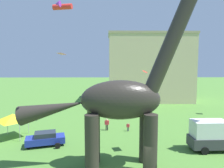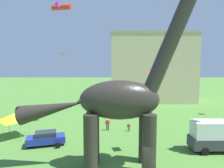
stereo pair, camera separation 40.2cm
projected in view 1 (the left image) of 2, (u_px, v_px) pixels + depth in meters
name	position (u px, v px, depth m)	size (l,w,h in m)	color
dinosaur_sculpture	(120.00, 100.00, 18.11)	(16.01, 3.39, 16.73)	#2D2823
parked_sedan_left	(45.00, 138.00, 23.54)	(4.53, 2.85, 1.55)	navy
parked_box_truck	(216.00, 135.00, 22.17)	(5.64, 2.38, 3.20)	#38383D
person_far_spectator	(128.00, 126.00, 28.49)	(0.43, 0.19, 1.16)	#2D3347
person_near_flyer	(107.00, 123.00, 28.83)	(0.60, 0.27, 1.61)	black
festival_canopy_tent	(13.00, 117.00, 25.88)	(3.15, 3.15, 3.00)	#B2B2B7
kite_far_left	(149.00, 90.00, 21.07)	(1.08, 1.26, 0.16)	green
kite_mid_left	(62.00, 6.00, 16.34)	(1.60, 1.47, 0.45)	red
kite_near_low	(145.00, 72.00, 37.88)	(1.16, 1.36, 0.41)	red
kite_mid_center	(61.00, 54.00, 31.54)	(1.66, 1.62, 0.29)	pink
background_building_block	(149.00, 68.00, 51.44)	(19.98, 10.00, 16.19)	#CCB78E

